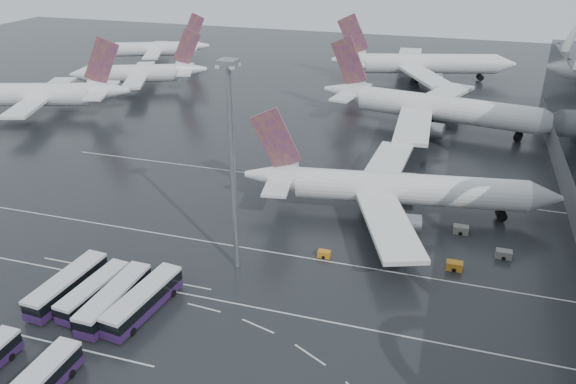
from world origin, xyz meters
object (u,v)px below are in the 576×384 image
(bus_row_near_b, at_px, (94,291))
(bus_row_near_c, at_px, (115,299))
(airliner_gate_b, at_px, (433,108))
(floodlight_mast, at_px, (232,145))
(jet_remote_mid, at_px, (142,73))
(gse_cart_belly_c, at_px, (324,254))
(bus_row_near_a, at_px, (67,285))
(bus_row_near_d, at_px, (143,301))
(airliner_gate_c, at_px, (420,64))
(jet_remote_west, at_px, (45,95))
(gse_cart_belly_b, at_px, (461,230))
(jet_remote_far, at_px, (158,49))
(gse_cart_belly_d, at_px, (504,254))
(airliner_main, at_px, (393,189))
(gse_cart_belly_a, at_px, (454,266))

(bus_row_near_b, bearing_deg, bus_row_near_c, -97.68)
(airliner_gate_b, height_order, floodlight_mast, floodlight_mast)
(jet_remote_mid, xyz_separation_m, gse_cart_belly_c, (78.07, -79.32, -4.21))
(bus_row_near_a, bearing_deg, bus_row_near_d, -86.18)
(airliner_gate_c, xyz_separation_m, bus_row_near_b, (-30.69, -135.29, -3.68))
(airliner_gate_b, bearing_deg, jet_remote_west, -159.64)
(jet_remote_mid, distance_m, gse_cart_belly_b, 117.88)
(jet_remote_far, xyz_separation_m, gse_cart_belly_d, (119.19, -107.72, -3.86))
(airliner_gate_b, xyz_separation_m, jet_remote_mid, (-89.27, 12.28, -0.56))
(jet_remote_far, bearing_deg, bus_row_near_c, 95.21)
(jet_remote_west, relative_size, bus_row_near_b, 3.77)
(jet_remote_west, xyz_separation_m, bus_row_near_d, (69.67, -68.75, -3.50))
(jet_remote_far, distance_m, gse_cart_belly_d, 160.70)
(bus_row_near_a, xyz_separation_m, gse_cart_belly_c, (31.21, 20.35, -1.32))
(jet_remote_far, bearing_deg, airliner_gate_c, 157.91)
(airliner_main, distance_m, gse_cart_belly_a, 19.80)
(jet_remote_mid, height_order, bus_row_near_b, jet_remote_mid)
(airliner_gate_c, bearing_deg, bus_row_near_d, -115.28)
(airliner_main, xyz_separation_m, bus_row_near_b, (-34.97, -38.22, -3.00))
(airliner_gate_b, bearing_deg, floodlight_mast, -97.64)
(jet_remote_far, distance_m, bus_row_near_d, 154.53)
(jet_remote_mid, bearing_deg, gse_cart_belly_a, 119.38)
(airliner_gate_b, relative_size, jet_remote_mid, 1.49)
(airliner_gate_b, height_order, jet_remote_west, airliner_gate_b)
(airliner_gate_c, bearing_deg, jet_remote_west, -159.92)
(airliner_gate_c, xyz_separation_m, bus_row_near_a, (-34.80, -135.35, -3.50))
(gse_cart_belly_a, bearing_deg, jet_remote_mid, 141.67)
(jet_remote_west, bearing_deg, bus_row_near_c, 115.32)
(airliner_main, height_order, gse_cart_belly_c, airliner_main)
(airliner_main, distance_m, bus_row_near_c, 50.05)
(airliner_gate_c, height_order, bus_row_near_a, airliner_gate_c)
(gse_cart_belly_b, bearing_deg, floodlight_mast, -147.45)
(airliner_gate_c, height_order, gse_cart_belly_d, airliner_gate_c)
(bus_row_near_b, height_order, bus_row_near_d, bus_row_near_d)
(gse_cart_belly_a, bearing_deg, bus_row_near_c, -151.18)
(jet_remote_far, xyz_separation_m, bus_row_near_c, (69.43, -136.81, -2.67))
(bus_row_near_c, distance_m, gse_cart_belly_c, 31.48)
(bus_row_near_b, bearing_deg, gse_cart_belly_c, -48.22)
(airliner_main, distance_m, gse_cart_belly_c, 20.01)
(bus_row_near_a, bearing_deg, floodlight_mast, -50.21)
(jet_remote_mid, height_order, gse_cart_belly_a, jet_remote_mid)
(gse_cart_belly_a, relative_size, gse_cart_belly_d, 1.00)
(floodlight_mast, bearing_deg, gse_cart_belly_d, 20.47)
(jet_remote_far, relative_size, bus_row_near_a, 2.82)
(bus_row_near_c, bearing_deg, jet_remote_mid, 29.85)
(airliner_gate_b, xyz_separation_m, jet_remote_west, (-100.31, -18.66, 0.07))
(bus_row_near_d, bearing_deg, gse_cart_belly_d, -51.86)
(jet_remote_far, xyz_separation_m, bus_row_near_a, (61.50, -136.01, -2.66))
(bus_row_near_c, distance_m, floodlight_mast, 25.68)
(jet_remote_west, relative_size, bus_row_near_c, 3.44)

